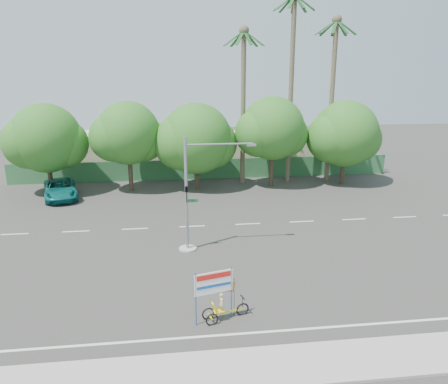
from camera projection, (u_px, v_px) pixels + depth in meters
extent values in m
plane|color=#33302D|center=(237.00, 277.00, 23.53)|extent=(120.00, 120.00, 0.00)
cube|color=gray|center=(268.00, 367.00, 16.37)|extent=(50.00, 2.40, 0.12)
cube|color=#336B3D|center=(205.00, 169.00, 43.76)|extent=(38.00, 0.08, 2.00)
cube|color=beige|center=(108.00, 153.00, 46.58)|extent=(12.00, 8.00, 4.00)
cube|color=beige|center=(273.00, 151.00, 48.78)|extent=(14.00, 8.00, 3.60)
cylinder|color=#473828|center=(50.00, 174.00, 38.54)|extent=(0.40, 0.40, 3.52)
sphere|color=#245C1B|center=(46.00, 138.00, 37.66)|extent=(6.00, 6.00, 6.00)
sphere|color=#245C1B|center=(64.00, 144.00, 38.26)|extent=(4.32, 4.32, 4.32)
sphere|color=#245C1B|center=(29.00, 143.00, 37.35)|extent=(4.56, 4.56, 4.56)
cylinder|color=#473828|center=(130.00, 171.00, 39.35)|extent=(0.40, 0.40, 3.74)
sphere|color=#245C1B|center=(128.00, 133.00, 38.40)|extent=(5.60, 5.60, 5.60)
sphere|color=#245C1B|center=(143.00, 139.00, 39.00)|extent=(4.03, 4.03, 4.03)
sphere|color=#245C1B|center=(113.00, 138.00, 38.11)|extent=(4.26, 4.26, 4.26)
cylinder|color=#473828|center=(197.00, 171.00, 40.12)|extent=(0.40, 0.40, 3.30)
sphere|color=#245C1B|center=(196.00, 139.00, 39.29)|extent=(6.40, 6.40, 6.40)
sphere|color=#245C1B|center=(212.00, 144.00, 39.89)|extent=(4.61, 4.61, 4.61)
sphere|color=#245C1B|center=(180.00, 143.00, 38.96)|extent=(4.86, 4.86, 4.86)
cylinder|color=#473828|center=(271.00, 166.00, 40.87)|extent=(0.40, 0.40, 3.87)
sphere|color=#245C1B|center=(273.00, 128.00, 39.90)|extent=(5.80, 5.80, 5.80)
sphere|color=#245C1B|center=(285.00, 134.00, 40.51)|extent=(4.18, 4.18, 4.18)
sphere|color=#245C1B|center=(259.00, 133.00, 39.60)|extent=(4.41, 4.41, 4.41)
cylinder|color=#473828|center=(343.00, 166.00, 41.77)|extent=(0.40, 0.40, 3.43)
sphere|color=#245C1B|center=(345.00, 134.00, 40.90)|extent=(6.20, 6.20, 6.20)
sphere|color=#245C1B|center=(358.00, 139.00, 41.51)|extent=(4.46, 4.46, 4.46)
sphere|color=#245C1B|center=(332.00, 138.00, 40.59)|extent=(4.71, 4.71, 4.71)
cylinder|color=#70604C|center=(291.00, 93.00, 40.72)|extent=(0.44, 0.44, 17.00)
cube|color=#1C4C21|center=(305.00, 3.00, 38.67)|extent=(1.91, 0.28, 1.36)
cube|color=#1C4C21|center=(300.00, 4.00, 39.22)|extent=(1.65, 1.44, 1.36)
cube|color=#1C4C21|center=(293.00, 4.00, 39.46)|extent=(0.61, 1.93, 1.36)
cube|color=#1C4C21|center=(287.00, 4.00, 39.27)|extent=(1.20, 1.80, 1.36)
cube|color=#1C4C21|center=(284.00, 3.00, 38.75)|extent=(1.89, 0.92, 1.36)
cube|color=#1C4C21|center=(286.00, 2.00, 38.14)|extent=(1.89, 0.92, 1.36)
cube|color=#1C4C21|center=(292.00, 1.00, 37.72)|extent=(1.20, 1.80, 1.36)
cube|color=#1C4C21|center=(299.00, 1.00, 37.69)|extent=(0.61, 1.93, 1.36)
cube|color=#1C4C21|center=(305.00, 2.00, 38.06)|extent=(1.65, 1.44, 1.36)
cylinder|color=#70604C|center=(331.00, 104.00, 41.48)|extent=(0.44, 0.44, 15.00)
sphere|color=#70604C|center=(337.00, 19.00, 39.40)|extent=(0.90, 0.90, 0.90)
cube|color=#1C4C21|center=(346.00, 27.00, 39.70)|extent=(1.91, 0.28, 1.36)
cube|color=#1C4C21|center=(341.00, 28.00, 40.25)|extent=(1.65, 1.44, 1.36)
cube|color=#1C4C21|center=(334.00, 28.00, 40.49)|extent=(0.61, 1.93, 1.36)
cube|color=#1C4C21|center=(328.00, 28.00, 40.30)|extent=(1.20, 1.80, 1.36)
cube|color=#1C4C21|center=(326.00, 27.00, 39.78)|extent=(1.89, 0.92, 1.36)
cube|color=#1C4C21|center=(328.00, 27.00, 39.17)|extent=(1.89, 0.92, 1.36)
cube|color=#1C4C21|center=(335.00, 26.00, 38.75)|extent=(1.20, 1.80, 1.36)
cube|color=#1C4C21|center=(342.00, 26.00, 38.72)|extent=(0.61, 1.93, 1.36)
cube|color=#1C4C21|center=(347.00, 27.00, 39.09)|extent=(1.65, 1.44, 1.36)
cylinder|color=#70604C|center=(243.00, 110.00, 40.60)|extent=(0.44, 0.44, 14.00)
sphere|color=#70604C|center=(244.00, 30.00, 38.67)|extent=(0.90, 0.90, 0.90)
cube|color=#1C4C21|center=(254.00, 38.00, 38.96)|extent=(1.91, 0.28, 1.36)
cube|color=#1C4C21|center=(251.00, 39.00, 39.51)|extent=(1.65, 1.44, 1.36)
cube|color=#1C4C21|center=(244.00, 39.00, 39.75)|extent=(0.61, 1.93, 1.36)
cube|color=#1C4C21|center=(237.00, 39.00, 39.57)|extent=(1.20, 1.80, 1.36)
cube|color=#1C4C21|center=(234.00, 38.00, 39.05)|extent=(1.89, 0.92, 1.36)
cube|color=#1C4C21|center=(235.00, 38.00, 38.44)|extent=(1.89, 0.92, 1.36)
cube|color=#1C4C21|center=(240.00, 37.00, 38.01)|extent=(1.20, 1.80, 1.36)
cube|color=#1C4C21|center=(248.00, 37.00, 37.98)|extent=(0.61, 1.93, 1.36)
cube|color=#1C4C21|center=(253.00, 38.00, 38.36)|extent=(1.65, 1.44, 1.36)
cylinder|color=gray|center=(188.00, 249.00, 27.04)|extent=(1.10, 1.10, 0.10)
cylinder|color=gray|center=(186.00, 195.00, 26.08)|extent=(0.18, 0.18, 7.00)
cylinder|color=gray|center=(219.00, 144.00, 25.47)|extent=(4.00, 0.10, 0.10)
cube|color=gray|center=(251.00, 145.00, 25.73)|extent=(0.55, 0.20, 0.12)
imported|color=black|center=(186.00, 195.00, 25.84)|extent=(0.16, 0.20, 1.00)
cube|color=#14662D|center=(192.00, 201.00, 26.22)|extent=(0.70, 0.04, 0.18)
torus|color=black|center=(242.00, 309.00, 19.85)|extent=(0.62, 0.23, 0.63)
torus|color=black|center=(208.00, 314.00, 19.53)|extent=(0.58, 0.21, 0.58)
torus|color=black|center=(212.00, 320.00, 19.06)|extent=(0.58, 0.21, 0.58)
cube|color=yellow|center=(226.00, 312.00, 19.55)|extent=(1.53, 0.45, 0.06)
cube|color=yellow|center=(210.00, 316.00, 19.29)|extent=(0.19, 0.55, 0.05)
cube|color=yellow|center=(219.00, 311.00, 19.39)|extent=(0.54, 0.49, 0.06)
cube|color=yellow|center=(213.00, 307.00, 19.22)|extent=(0.30, 0.43, 0.50)
cylinder|color=black|center=(243.00, 302.00, 19.74)|extent=(0.03, 0.03, 0.51)
cube|color=black|center=(243.00, 297.00, 19.67)|extent=(0.14, 0.41, 0.04)
imported|color=#CCB284|center=(222.00, 303.00, 19.34)|extent=(0.32, 0.41, 1.00)
cylinder|color=#164BAC|center=(196.00, 300.00, 18.79)|extent=(0.06, 0.06, 2.49)
cylinder|color=#164BAC|center=(231.00, 292.00, 19.38)|extent=(0.06, 0.06, 2.49)
cube|color=white|center=(214.00, 283.00, 18.91)|extent=(1.71, 0.48, 1.02)
cube|color=red|center=(214.00, 276.00, 18.79)|extent=(1.52, 0.41, 0.24)
cube|color=#164BAC|center=(214.00, 286.00, 18.92)|extent=(1.52, 0.41, 0.13)
cylinder|color=black|center=(234.00, 297.00, 19.51)|extent=(0.02, 0.02, 1.94)
cube|color=red|center=(228.00, 287.00, 19.23)|extent=(0.80, 0.22, 0.61)
imported|color=#0E6260|center=(60.00, 189.00, 37.44)|extent=(3.97, 6.13, 1.57)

